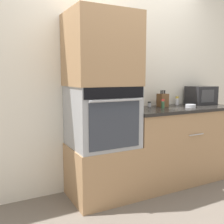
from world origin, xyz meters
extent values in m
plane|color=#6B6056|center=(0.00, 0.00, 0.00)|extent=(12.00, 12.00, 0.00)
cube|color=silver|center=(0.00, 0.63, 1.25)|extent=(8.00, 0.05, 2.50)
cube|color=#A87F56|center=(-0.35, 0.30, 0.29)|extent=(0.69, 0.60, 0.58)
cube|color=#9EA0A5|center=(-0.35, 0.30, 0.90)|extent=(0.67, 0.59, 0.64)
cube|color=black|center=(-0.35, 0.00, 1.17)|extent=(0.64, 0.01, 0.11)
cube|color=orange|center=(-0.35, 0.00, 1.17)|extent=(0.09, 0.00, 0.03)
cube|color=#333842|center=(-0.35, 0.00, 0.86)|extent=(0.55, 0.01, 0.47)
cylinder|color=#9EA0A5|center=(-0.35, -0.03, 1.10)|extent=(0.57, 0.02, 0.02)
cube|color=#A87F56|center=(-0.35, 0.30, 1.59)|extent=(0.69, 0.60, 0.74)
cube|color=#A87F56|center=(0.72, 0.30, 0.45)|extent=(1.44, 0.60, 0.90)
cube|color=black|center=(0.72, 0.30, 0.92)|extent=(1.46, 0.63, 0.03)
cylinder|color=#B7B7BC|center=(0.72, -0.01, 0.65)|extent=(0.22, 0.01, 0.01)
cube|color=#232326|center=(1.23, 0.43, 1.06)|extent=(0.37, 0.27, 0.25)
cube|color=#3D3D3F|center=(1.21, 0.29, 1.06)|extent=(0.23, 0.01, 0.17)
cube|color=brown|center=(0.59, 0.45, 1.02)|extent=(0.11, 0.12, 0.16)
cylinder|color=black|center=(0.56, 0.45, 1.12)|extent=(0.02, 0.02, 0.04)
cylinder|color=black|center=(0.59, 0.45, 1.12)|extent=(0.02, 0.02, 0.04)
cylinder|color=black|center=(0.61, 0.45, 1.12)|extent=(0.02, 0.02, 0.04)
cylinder|color=silver|center=(0.83, 0.21, 0.96)|extent=(0.12, 0.12, 0.04)
cylinder|color=silver|center=(0.89, 0.53, 0.98)|extent=(0.05, 0.05, 0.09)
cylinder|color=gold|center=(0.89, 0.53, 1.04)|extent=(0.04, 0.04, 0.02)
cylinder|color=silver|center=(0.43, 0.52, 0.96)|extent=(0.05, 0.05, 0.05)
cylinder|color=black|center=(0.43, 0.52, 1.00)|extent=(0.04, 0.04, 0.01)
cylinder|color=#427047|center=(0.48, 0.31, 0.98)|extent=(0.04, 0.04, 0.09)
cylinder|color=red|center=(0.48, 0.31, 1.04)|extent=(0.04, 0.04, 0.02)
camera|label=1|loc=(-1.53, -2.19, 1.32)|focal=42.00mm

